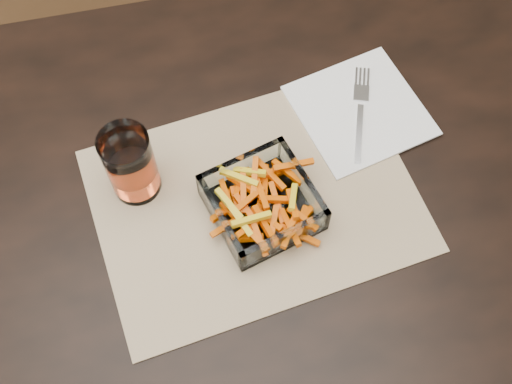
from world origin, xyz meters
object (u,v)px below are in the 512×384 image
(glass_bowl, at_px, (262,204))
(fork, at_px, (360,110))
(dining_table, at_px, (192,264))
(tumbler, at_px, (131,166))

(glass_bowl, xyz_separation_m, fork, (0.18, 0.13, -0.02))
(dining_table, relative_size, tumbler, 13.19)
(glass_bowl, distance_m, tumbler, 0.19)
(dining_table, xyz_separation_m, glass_bowl, (0.11, 0.02, 0.11))
(glass_bowl, relative_size, fork, 0.99)
(fork, bearing_deg, dining_table, -133.33)
(glass_bowl, bearing_deg, tumbler, 154.43)
(glass_bowl, bearing_deg, fork, 35.46)
(dining_table, height_order, fork, fork)
(tumbler, bearing_deg, dining_table, -62.60)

